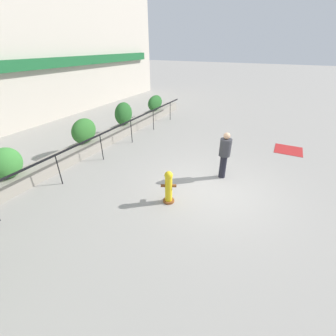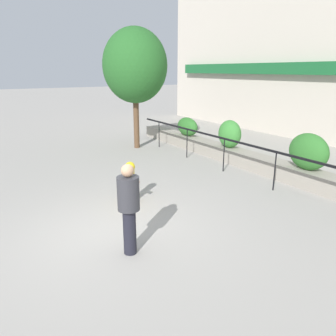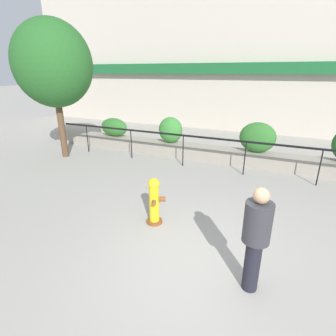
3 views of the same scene
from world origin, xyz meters
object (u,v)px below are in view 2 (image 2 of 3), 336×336
fire_hydrant (131,182)px  hedge_bush_0 (187,127)px  hedge_bush_2 (308,152)px  street_tree (135,66)px  pedestrian (129,204)px  hedge_bush_1 (230,134)px

fire_hydrant → hedge_bush_0: bearing=132.4°
hedge_bush_0 → hedge_bush_2: bearing=0.0°
hedge_bush_0 → street_tree: (-1.02, -1.99, 2.55)m
hedge_bush_2 → pedestrian: size_ratio=0.72×
hedge_bush_0 → street_tree: street_tree is taller
fire_hydrant → pedestrian: size_ratio=0.62×
hedge_bush_0 → fire_hydrant: hedge_bush_0 is taller
street_tree → hedge_bush_0: bearing=62.9°
hedge_bush_2 → fire_hydrant: size_ratio=1.15×
hedge_bush_1 → street_tree: size_ratio=0.21×
hedge_bush_0 → fire_hydrant: (4.49, -4.91, -0.35)m
hedge_bush_2 → hedge_bush_0: bearing=180.0°
fire_hydrant → street_tree: size_ratio=0.22×
fire_hydrant → street_tree: 6.87m
fire_hydrant → hedge_bush_2: bearing=72.3°
hedge_bush_1 → fire_hydrant: 5.24m
hedge_bush_1 → hedge_bush_2: bearing=0.0°
hedge_bush_1 → street_tree: bearing=-152.0°
hedge_bush_1 → street_tree: street_tree is taller
hedge_bush_2 → street_tree: size_ratio=0.25×
hedge_bush_2 → street_tree: (-7.07, -1.99, 2.41)m
pedestrian → hedge_bush_1: bearing=123.6°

